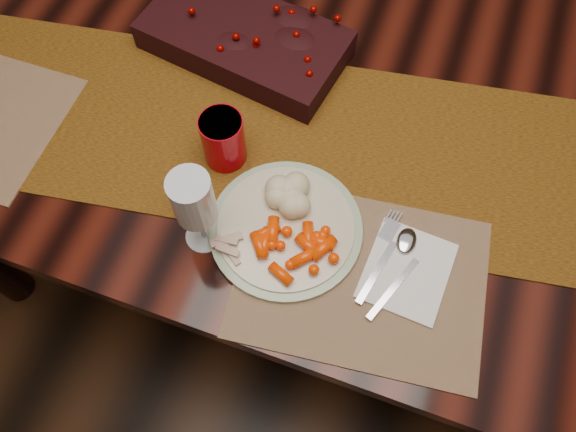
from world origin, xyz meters
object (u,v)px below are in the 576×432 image
(red_cup, at_px, (223,140))
(wine_glass, at_px, (197,212))
(centerpiece, at_px, (244,36))
(turkey_shreds, at_px, (227,243))
(baby_carrots, at_px, (289,250))
(mashed_potatoes, at_px, (287,192))
(napkin, at_px, (407,271))
(dinner_plate, at_px, (286,228))
(dining_table, at_px, (329,193))
(placemat_main, at_px, (361,278))

(red_cup, bearing_deg, wine_glass, -80.83)
(centerpiece, xyz_separation_m, turkey_shreds, (0.13, -0.41, -0.02))
(baby_carrots, bearing_deg, centerpiece, 120.65)
(mashed_potatoes, xyz_separation_m, napkin, (0.23, -0.05, -0.03))
(dinner_plate, bearing_deg, centerpiece, 121.17)
(red_cup, bearing_deg, napkin, -16.38)
(napkin, height_order, red_cup, red_cup)
(dining_table, height_order, turkey_shreds, turkey_shreds)
(mashed_potatoes, distance_m, napkin, 0.24)
(dinner_plate, bearing_deg, placemat_main, -15.49)
(napkin, height_order, wine_glass, wine_glass)
(dining_table, bearing_deg, wine_glass, -111.04)
(mashed_potatoes, bearing_deg, baby_carrots, -68.59)
(turkey_shreds, relative_size, red_cup, 0.62)
(red_cup, distance_m, wine_glass, 0.16)
(placemat_main, relative_size, turkey_shreds, 6.23)
(dinner_plate, bearing_deg, baby_carrots, -63.69)
(red_cup, height_order, wine_glass, wine_glass)
(mashed_potatoes, relative_size, red_cup, 0.78)
(placemat_main, xyz_separation_m, red_cup, (-0.29, 0.14, 0.05))
(placemat_main, distance_m, dinner_plate, 0.15)
(napkin, bearing_deg, red_cup, 167.37)
(dinner_plate, relative_size, napkin, 1.70)
(centerpiece, relative_size, red_cup, 3.77)
(dinner_plate, distance_m, baby_carrots, 0.05)
(placemat_main, relative_size, mashed_potatoes, 4.95)
(dinner_plate, bearing_deg, mashed_potatoes, 106.96)
(dinner_plate, xyz_separation_m, napkin, (0.21, -0.00, -0.00))
(turkey_shreds, bearing_deg, dinner_plate, 39.44)
(centerpiece, xyz_separation_m, red_cup, (0.06, -0.24, 0.01))
(dinner_plate, bearing_deg, turkey_shreds, -140.56)
(baby_carrots, bearing_deg, red_cup, 139.76)
(dining_table, relative_size, placemat_main, 4.51)
(mashed_potatoes, distance_m, red_cup, 0.15)
(dining_table, height_order, wine_glass, wine_glass)
(dining_table, bearing_deg, baby_carrots, -88.00)
(centerpiece, height_order, placemat_main, centerpiece)
(wine_glass, bearing_deg, mashed_potatoes, 43.97)
(dining_table, bearing_deg, mashed_potatoes, -95.84)
(mashed_potatoes, height_order, wine_glass, wine_glass)
(placemat_main, height_order, napkin, napkin)
(dining_table, bearing_deg, red_cup, -129.74)
(turkey_shreds, bearing_deg, centerpiece, 107.60)
(centerpiece, height_order, dinner_plate, centerpiece)
(napkin, bearing_deg, mashed_potatoes, 170.19)
(napkin, bearing_deg, turkey_shreds, -164.38)
(centerpiece, height_order, red_cup, red_cup)
(baby_carrots, height_order, wine_glass, wine_glass)
(baby_carrots, height_order, turkey_shreds, baby_carrots)
(placemat_main, xyz_separation_m, napkin, (0.07, 0.04, 0.00))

